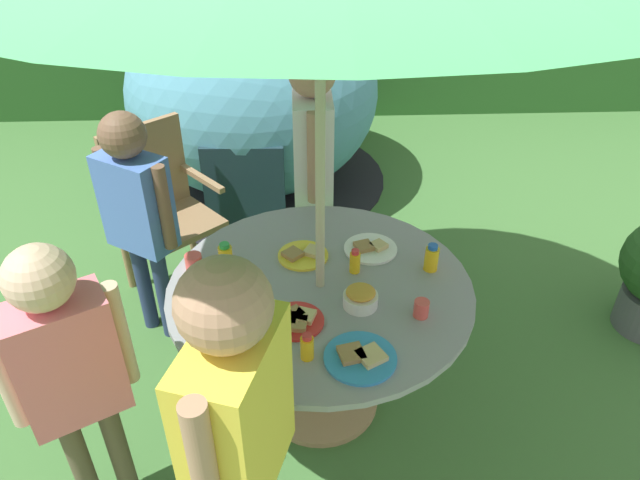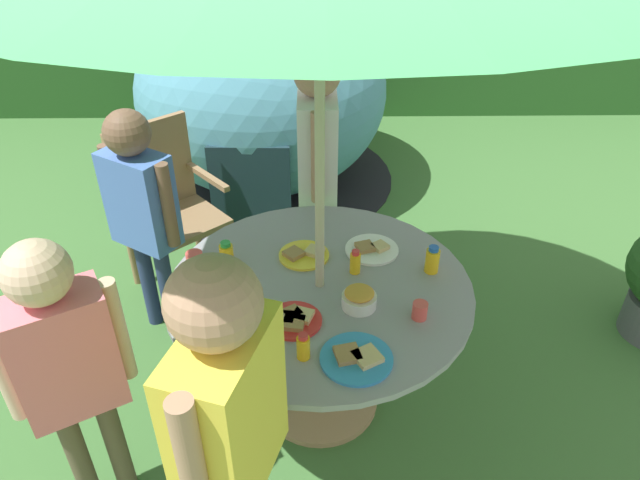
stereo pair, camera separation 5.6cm
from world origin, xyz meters
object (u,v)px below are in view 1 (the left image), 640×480
Objects in this scene: child_in_white_shirt at (312,146)px; child_in_yellow_shirt at (237,414)px; dome_tent at (254,92)px; plate_front_edge at (370,248)px; cup_far at (421,309)px; juice_bottle_far_left at (307,347)px; plate_center_back at (296,320)px; plate_center_front at (361,357)px; garden_table at (320,314)px; child_in_blue_shirt at (136,203)px; juice_bottle_near_left at (355,262)px; juice_bottle_near_right at (432,258)px; child_in_pink_shirt at (67,360)px; cup_near at (194,262)px; wooden_chair at (160,202)px; snack_bowl at (360,298)px; plate_mid_left at (303,255)px; juice_bottle_mid_right at (238,354)px; juice_bottle_far_right at (225,255)px.

child_in_yellow_shirt is (-0.26, -1.72, 0.02)m from child_in_white_shirt.
plate_front_edge is (0.62, -1.99, 0.01)m from dome_tent.
cup_far is (0.64, 0.60, -0.17)m from child_in_yellow_shirt.
juice_bottle_far_left is (0.20, 0.40, -0.16)m from child_in_yellow_shirt.
plate_center_front is (0.22, -0.20, -0.00)m from plate_center_back.
garden_table is 5.30× the size of plate_front_edge.
plate_front_edge is (1.07, -0.30, -0.08)m from child_in_blue_shirt.
juice_bottle_near_left is 0.37m from cup_far.
child_in_blue_shirt is 10.07× the size of juice_bottle_near_right.
juice_bottle_far_left is at bearing -24.02° from child_in_pink_shirt.
cup_far reaches higher than cup_near.
plate_center_back is 0.30m from plate_center_front.
child_in_blue_shirt reaches higher than wooden_chair.
juice_bottle_near_left is at bearing 0.06° from child_in_pink_shirt.
wooden_chair is (-0.85, 0.97, -0.01)m from garden_table.
child_in_white_shirt is at bearing -72.07° from dome_tent.
snack_bowl is 0.39m from juice_bottle_near_right.
cup_near is at bearing 158.37° from snack_bowl.
dome_tent reaches higher than child_in_blue_shirt.
plate_mid_left is (-0.07, 0.20, 0.17)m from garden_table.
wooden_chair is at bearing -94.20° from child_in_white_shirt.
juice_bottle_mid_right is at bearing -12.50° from child_in_white_shirt.
dome_tent is 14.75× the size of snack_bowl.
garden_table is 0.57m from juice_bottle_mid_right.
child_in_white_shirt is at bearing 98.21° from snack_bowl.
juice_bottle_near_right is at bearing -2.74° from cup_near.
child_in_yellow_shirt reaches higher than snack_bowl.
plate_front_edge is at bearing 45.53° from garden_table.
plate_front_edge is 0.63m from juice_bottle_far_right.
wooden_chair is 3.73× the size of plate_center_front.
juice_bottle_near_left is (0.21, -0.11, 0.04)m from plate_mid_left.
juice_bottle_far_right is (-0.54, 0.29, 0.01)m from snack_bowl.
plate_front_edge is 3.40× the size of cup_far.
juice_bottle_near_left is at bearing -7.53° from juice_bottle_far_right.
cup_far is at bearing 2.23° from plate_center_back.
cup_near reaches higher than plate_mid_left.
garden_table is 10.12× the size of juice_bottle_near_right.
juice_bottle_far_left is (0.78, -0.94, -0.04)m from child_in_blue_shirt.
juice_bottle_far_right is (-0.33, 0.56, -0.00)m from juice_bottle_far_left.
dome_tent is 2.69m from plate_center_front.
juice_bottle_mid_right reaches higher than plate_center_front.
juice_bottle_near_left is at bearing -74.38° from dome_tent.
wooden_chair is at bearing 118.98° from juice_bottle_far_right.
plate_mid_left is at bearing -5.28° from child_in_white_shirt.
child_in_yellow_shirt reaches higher than wooden_chair.
child_in_yellow_shirt is at bearing -115.33° from plate_front_edge.
plate_center_back is at bearing 2.57° from child_in_yellow_shirt.
cup_near is (-0.68, 0.27, -0.01)m from snack_bowl.
juice_bottle_far_right is 0.84× the size of juice_bottle_mid_right.
dome_tent reaches higher than snack_bowl.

